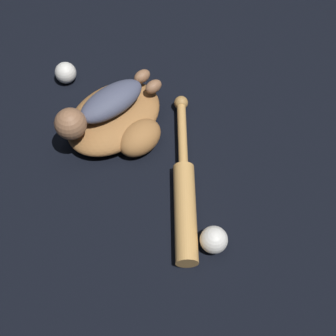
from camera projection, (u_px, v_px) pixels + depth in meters
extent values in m
plane|color=black|center=(127.00, 131.00, 1.52)|extent=(6.00, 6.00, 0.00)
ellipsoid|color=#A8703D|center=(114.00, 117.00, 1.49)|extent=(0.41, 0.36, 0.09)
ellipsoid|color=#A8703D|center=(140.00, 138.00, 1.45)|extent=(0.18, 0.16, 0.09)
ellipsoid|color=#4C516B|center=(111.00, 101.00, 1.43)|extent=(0.24, 0.17, 0.07)
sphere|color=#936647|center=(71.00, 124.00, 1.36)|extent=(0.10, 0.10, 0.10)
ellipsoid|color=#936647|center=(154.00, 87.00, 1.48)|extent=(0.07, 0.06, 0.04)
ellipsoid|color=#936647|center=(142.00, 76.00, 1.50)|extent=(0.07, 0.06, 0.04)
cylinder|color=tan|center=(185.00, 212.00, 1.33)|extent=(0.17, 0.31, 0.06)
cylinder|color=tan|center=(182.00, 133.00, 1.48)|extent=(0.12, 0.24, 0.03)
sphere|color=#B68649|center=(181.00, 103.00, 1.54)|extent=(0.05, 0.05, 0.05)
sphere|color=white|center=(214.00, 240.00, 1.28)|extent=(0.08, 0.08, 0.08)
sphere|color=white|center=(66.00, 73.00, 1.61)|extent=(0.07, 0.07, 0.07)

